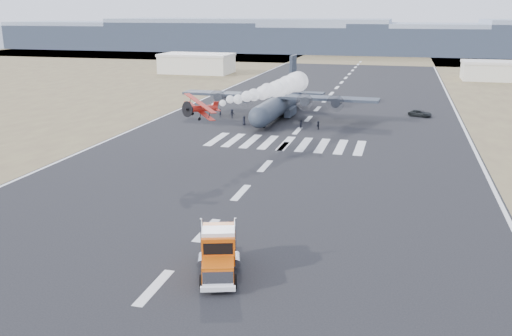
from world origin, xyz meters
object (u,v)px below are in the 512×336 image
at_px(transport_aircraft, 280,102).
at_px(crew_h, 301,124).
at_px(support_vehicle, 420,113).
at_px(crew_g, 220,113).
at_px(crew_f, 318,125).
at_px(semi_truck, 219,251).
at_px(crew_c, 232,114).
at_px(crew_d, 269,116).
at_px(crew_a, 274,115).
at_px(hangar_right, 496,71).
at_px(hangar_left, 197,63).
at_px(crew_e, 244,121).
at_px(aerobatic_biplane, 201,108).
at_px(crew_b, 272,117).

distance_m(transport_aircraft, crew_h, 12.52).
bearing_deg(support_vehicle, crew_g, 127.79).
distance_m(transport_aircraft, crew_f, 14.38).
distance_m(semi_truck, crew_h, 58.65).
relative_size(crew_c, crew_d, 1.08).
distance_m(crew_a, crew_g, 11.42).
bearing_deg(hangar_right, support_vehicle, -109.13).
bearing_deg(crew_f, hangar_left, -145.48).
height_order(hangar_right, semi_truck, hangar_right).
xyz_separation_m(crew_c, crew_g, (-2.84, 0.88, -0.06)).
bearing_deg(crew_d, hangar_right, -128.10).
distance_m(crew_a, crew_f, 12.43).
relative_size(crew_a, crew_e, 1.00).
height_order(aerobatic_biplane, crew_g, aerobatic_biplane).
height_order(hangar_left, crew_d, hangar_left).
relative_size(crew_a, crew_g, 1.03).
xyz_separation_m(semi_truck, crew_c, (-19.24, 64.92, -1.01)).
height_order(aerobatic_biplane, crew_a, aerobatic_biplane).
bearing_deg(crew_f, crew_h, -88.82).
xyz_separation_m(semi_truck, crew_a, (-10.66, 65.92, -1.04)).
height_order(aerobatic_biplane, crew_h, aerobatic_biplane).
bearing_deg(aerobatic_biplane, crew_e, 108.97).
height_order(semi_truck, crew_g, semi_truck).
relative_size(hangar_right, crew_f, 13.04).
xyz_separation_m(support_vehicle, crew_g, (-39.82, -10.75, 0.18)).
bearing_deg(hangar_left, crew_g, -65.72).
bearing_deg(crew_d, crew_e, 54.85).
distance_m(support_vehicle, crew_h, 28.13).
relative_size(crew_b, crew_c, 0.92).
bearing_deg(crew_g, crew_b, -147.75).
bearing_deg(crew_b, crew_d, 139.33).
height_order(crew_c, crew_f, crew_c).
relative_size(crew_e, crew_h, 1.05).
bearing_deg(crew_c, semi_truck, -118.55).
bearing_deg(crew_f, crew_e, -90.44).
height_order(crew_f, crew_g, crew_g).
height_order(semi_truck, transport_aircraft, transport_aircraft).
bearing_deg(crew_e, hangar_right, 101.68).
height_order(crew_c, crew_h, crew_c).
relative_size(transport_aircraft, crew_g, 24.02).
bearing_deg(crew_b, support_vehicle, 13.17).
relative_size(aerobatic_biplane, crew_h, 3.56).
bearing_deg(transport_aircraft, crew_d, -104.66).
relative_size(hangar_left, crew_e, 14.20).
distance_m(hangar_left, support_vehicle, 98.19).
bearing_deg(crew_c, crew_h, -67.65).
relative_size(crew_c, crew_g, 1.07).
distance_m(hangar_left, crew_g, 82.78).
xyz_separation_m(crew_a, crew_f, (10.00, -7.38, -0.08)).
bearing_deg(crew_e, crew_g, -179.60).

